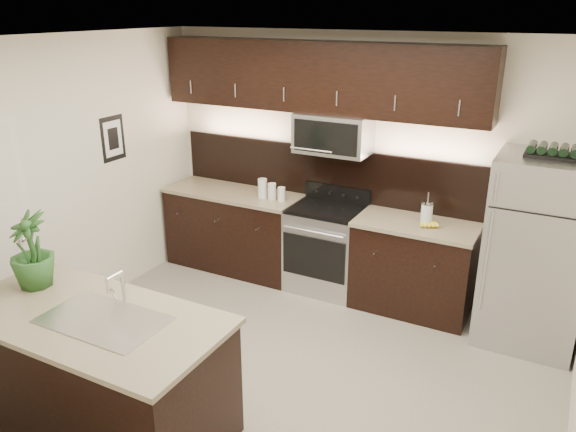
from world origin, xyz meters
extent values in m
plane|color=gray|center=(0.00, 0.00, 0.00)|extent=(4.50, 4.50, 0.00)
cube|color=silver|center=(0.00, 2.00, 1.35)|extent=(4.50, 0.02, 2.70)
cube|color=silver|center=(0.00, -2.00, 1.35)|extent=(4.50, 0.02, 2.70)
cube|color=silver|center=(-2.25, 0.00, 1.35)|extent=(0.02, 4.00, 2.70)
cube|color=white|center=(0.00, 0.00, 2.70)|extent=(4.50, 4.00, 0.02)
sphere|color=silver|center=(-2.20, -0.48, 1.00)|extent=(0.06, 0.06, 0.06)
cube|color=black|center=(-2.24, 0.75, 1.65)|extent=(0.01, 0.32, 0.46)
cube|color=white|center=(-2.23, 0.75, 1.65)|extent=(0.00, 0.24, 0.36)
cube|color=black|center=(-1.42, 1.69, 0.45)|extent=(1.57, 0.62, 0.90)
cube|color=black|center=(0.71, 1.69, 0.45)|extent=(1.16, 0.62, 0.90)
cube|color=#B2B2B7|center=(-0.25, 1.69, 0.45)|extent=(0.76, 0.62, 0.90)
cube|color=black|center=(-0.25, 1.69, 0.92)|extent=(0.76, 0.60, 0.03)
cube|color=#BFB28F|center=(-1.42, 1.69, 0.92)|extent=(1.59, 0.65, 0.04)
cube|color=#BFB28F|center=(0.71, 1.69, 0.92)|extent=(1.18, 0.65, 0.04)
cube|color=black|center=(-0.46, 1.99, 1.22)|extent=(3.49, 0.02, 0.56)
cube|color=#B2B2B7|center=(-0.25, 1.80, 1.70)|extent=(0.76, 0.40, 0.40)
cube|color=black|center=(-0.46, 1.83, 2.25)|extent=(3.49, 0.33, 0.70)
cube|color=black|center=(-0.81, -1.08, 0.45)|extent=(1.90, 0.90, 0.90)
cube|color=#BFB28F|center=(-0.81, -1.08, 0.92)|extent=(1.96, 0.96, 0.04)
cube|color=silver|center=(-0.66, -1.08, 0.95)|extent=(0.84, 0.50, 0.01)
cylinder|color=silver|center=(-0.66, -0.87, 1.06)|extent=(0.03, 0.03, 0.24)
cylinder|color=silver|center=(-0.66, -0.94, 1.21)|extent=(0.02, 0.14, 0.02)
cylinder|color=silver|center=(-0.66, -1.01, 1.16)|extent=(0.02, 0.02, 0.10)
cube|color=#B2B2B7|center=(1.80, 1.63, 0.87)|extent=(0.84, 0.76, 1.74)
cube|color=black|center=(1.80, 1.63, 1.76)|extent=(0.43, 0.27, 0.03)
cylinder|color=black|center=(1.64, 1.63, 1.81)|extent=(0.07, 0.25, 0.07)
cylinder|color=black|center=(1.72, 1.63, 1.81)|extent=(0.07, 0.25, 0.07)
cylinder|color=black|center=(1.80, 1.63, 1.81)|extent=(0.07, 0.25, 0.07)
cylinder|color=black|center=(1.88, 1.63, 1.81)|extent=(0.07, 0.25, 0.07)
cylinder|color=black|center=(1.96, 1.63, 1.81)|extent=(0.07, 0.25, 0.07)
imported|color=#255321|center=(-1.48, -0.94, 1.23)|extent=(0.38, 0.38, 0.58)
cylinder|color=silver|center=(-1.00, 1.64, 1.05)|extent=(0.10, 0.10, 0.22)
cylinder|color=silver|center=(-0.89, 1.64, 1.03)|extent=(0.09, 0.09, 0.18)
cylinder|color=silver|center=(-0.77, 1.64, 1.02)|extent=(0.08, 0.08, 0.15)
cylinder|color=silver|center=(0.81, 1.64, 1.05)|extent=(0.11, 0.11, 0.22)
cylinder|color=silver|center=(0.81, 1.64, 1.17)|extent=(0.11, 0.11, 0.02)
cylinder|color=silver|center=(0.81, 1.64, 1.23)|extent=(0.01, 0.01, 0.09)
ellipsoid|color=yellow|center=(0.79, 1.61, 0.97)|extent=(0.23, 0.21, 0.06)
camera|label=1|loc=(1.97, -3.40, 2.92)|focal=35.00mm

